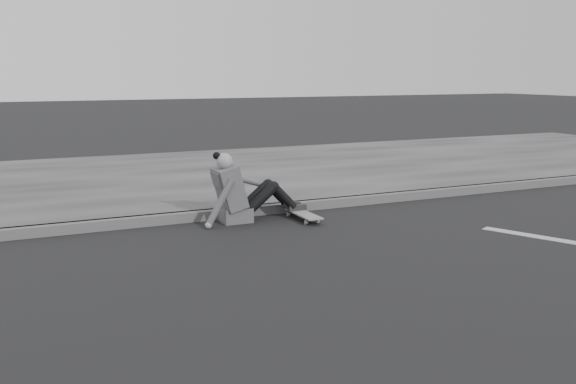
# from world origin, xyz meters

# --- Properties ---
(ground) EXTENTS (80.00, 80.00, 0.00)m
(ground) POSITION_xyz_m (0.00, 0.00, 0.00)
(ground) COLOR black
(ground) RESTS_ON ground
(curb) EXTENTS (24.00, 0.16, 0.12)m
(curb) POSITION_xyz_m (0.00, 2.58, 0.06)
(curb) COLOR #515151
(curb) RESTS_ON ground
(sidewalk) EXTENTS (24.00, 6.00, 0.12)m
(sidewalk) POSITION_xyz_m (0.00, 5.60, 0.06)
(sidewalk) COLOR #3B3B3B
(sidewalk) RESTS_ON ground
(skateboard) EXTENTS (0.20, 0.78, 0.09)m
(skateboard) POSITION_xyz_m (0.78, 2.07, 0.07)
(skateboard) COLOR gray
(skateboard) RESTS_ON ground
(seated_woman) EXTENTS (1.38, 0.46, 0.88)m
(seated_woman) POSITION_xyz_m (0.04, 2.32, 0.36)
(seated_woman) COLOR #4C4C4E
(seated_woman) RESTS_ON ground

